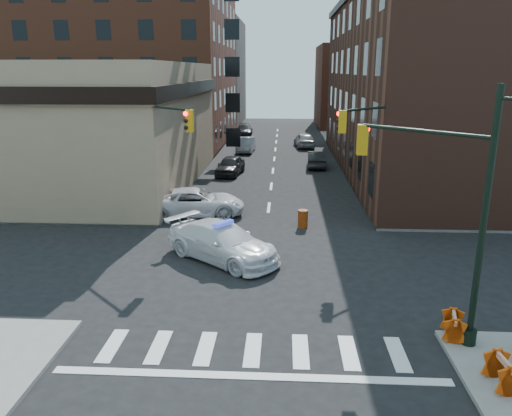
# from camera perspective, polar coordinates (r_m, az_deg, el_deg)

# --- Properties ---
(ground) EXTENTS (140.00, 140.00, 0.00)m
(ground) POSITION_cam_1_polar(r_m,az_deg,el_deg) (22.38, 0.70, -6.80)
(ground) COLOR black
(ground) RESTS_ON ground
(sidewalk_nw) EXTENTS (34.00, 54.50, 0.15)m
(sidewalk_nw) POSITION_cam_1_polar(r_m,az_deg,el_deg) (59.12, -20.83, 6.34)
(sidewalk_nw) COLOR gray
(sidewalk_nw) RESTS_ON ground
(sidewalk_ne) EXTENTS (34.00, 54.50, 0.15)m
(sidewalk_ne) POSITION_cam_1_polar(r_m,az_deg,el_deg) (58.45, 25.49, 5.75)
(sidewalk_ne) COLOR gray
(sidewalk_ne) RESTS_ON ground
(bank_building) EXTENTS (22.00, 22.00, 9.00)m
(bank_building) POSITION_cam_1_polar(r_m,az_deg,el_deg) (41.45, -22.69, 8.82)
(bank_building) COLOR #978163
(bank_building) RESTS_ON ground
(apartment_block) EXTENTS (25.00, 25.00, 24.00)m
(apartment_block) POSITION_cam_1_polar(r_m,az_deg,el_deg) (63.79, -15.31, 18.17)
(apartment_block) COLOR brown
(apartment_block) RESTS_ON ground
(commercial_row_ne) EXTENTS (14.00, 34.00, 14.00)m
(commercial_row_ne) POSITION_cam_1_polar(r_m,az_deg,el_deg) (44.88, 19.33, 12.78)
(commercial_row_ne) COLOR #512C20
(commercial_row_ne) RESTS_ON ground
(filler_nw) EXTENTS (20.00, 18.00, 16.00)m
(filler_nw) POSITION_cam_1_polar(r_m,az_deg,el_deg) (84.39, -8.69, 15.04)
(filler_nw) COLOR brown
(filler_nw) RESTS_ON ground
(filler_ne) EXTENTS (16.00, 16.00, 12.00)m
(filler_ne) POSITION_cam_1_polar(r_m,az_deg,el_deg) (79.81, 12.97, 13.37)
(filler_ne) COLOR brown
(filler_ne) RESTS_ON ground
(signal_pole_se) EXTENTS (5.40, 5.27, 8.00)m
(signal_pole_se) POSITION_cam_1_polar(r_m,az_deg,el_deg) (16.49, 21.33, 0.78)
(signal_pole_se) COLOR black
(signal_pole_se) RESTS_ON sidewalk_se
(signal_pole_nw) EXTENTS (3.58, 3.67, 8.00)m
(signal_pole_nw) POSITION_cam_1_polar(r_m,az_deg,el_deg) (27.19, -11.27, 6.42)
(signal_pole_nw) COLOR black
(signal_pole_nw) RESTS_ON sidewalk_nw
(signal_pole_ne) EXTENTS (3.67, 3.58, 8.00)m
(signal_pole_ne) POSITION_cam_1_polar(r_m,az_deg,el_deg) (26.83, 13.86, 6.15)
(signal_pole_ne) COLOR black
(signal_pole_ne) RESTS_ON sidewalk_ne
(tree_ne_near) EXTENTS (3.00, 3.00, 4.85)m
(tree_ne_near) POSITION_cam_1_polar(r_m,az_deg,el_deg) (47.42, 11.31, 9.18)
(tree_ne_near) COLOR black
(tree_ne_near) RESTS_ON sidewalk_ne
(tree_ne_far) EXTENTS (3.00, 3.00, 4.85)m
(tree_ne_far) POSITION_cam_1_polar(r_m,az_deg,el_deg) (55.31, 10.18, 10.10)
(tree_ne_far) COLOR black
(tree_ne_far) RESTS_ON sidewalk_ne
(police_car) EXTENTS (6.09, 5.50, 1.70)m
(police_car) POSITION_cam_1_polar(r_m,az_deg,el_deg) (23.03, -3.86, -3.91)
(police_car) COLOR white
(police_car) RESTS_ON ground
(pickup) EXTENTS (6.16, 3.44, 1.63)m
(pickup) POSITION_cam_1_polar(r_m,az_deg,el_deg) (30.21, -6.91, 0.67)
(pickup) COLOR silver
(pickup) RESTS_ON ground
(parked_car_wnear) EXTENTS (2.44, 4.75, 1.55)m
(parked_car_wnear) POSITION_cam_1_polar(r_m,az_deg,el_deg) (41.82, -2.96, 4.87)
(parked_car_wnear) COLOR black
(parked_car_wnear) RESTS_ON ground
(parked_car_wfar) EXTENTS (1.84, 4.76, 1.54)m
(parked_car_wfar) POSITION_cam_1_polar(r_m,az_deg,el_deg) (53.50, -1.16, 7.23)
(parked_car_wfar) COLOR gray
(parked_car_wfar) RESTS_ON ground
(parked_car_wdeep) EXTENTS (2.20, 5.24, 1.51)m
(parked_car_wdeep) POSITION_cam_1_polar(r_m,az_deg,el_deg) (67.05, -1.37, 8.91)
(parked_car_wdeep) COLOR black
(parked_car_wdeep) RESTS_ON ground
(parked_car_enear) EXTENTS (1.71, 4.46, 1.45)m
(parked_car_enear) POSITION_cam_1_polar(r_m,az_deg,el_deg) (45.32, 6.92, 5.55)
(parked_car_enear) COLOR black
(parked_car_enear) RESTS_ON ground
(parked_car_efar) EXTENTS (2.47, 5.03, 1.65)m
(parked_car_efar) POSITION_cam_1_polar(r_m,az_deg,el_deg) (57.18, 5.54, 7.76)
(parked_car_efar) COLOR #989BA0
(parked_car_efar) RESTS_ON ground
(pedestrian_a) EXTENTS (0.58, 0.39, 1.57)m
(pedestrian_a) POSITION_cam_1_polar(r_m,az_deg,el_deg) (29.52, -17.00, -0.02)
(pedestrian_a) COLOR black
(pedestrian_a) RESTS_ON sidewalk_nw
(pedestrian_b) EXTENTS (0.92, 0.79, 1.66)m
(pedestrian_b) POSITION_cam_1_polar(r_m,az_deg,el_deg) (32.00, -17.17, 1.24)
(pedestrian_b) COLOR black
(pedestrian_b) RESTS_ON sidewalk_nw
(pedestrian_c) EXTENTS (1.16, 1.16, 1.98)m
(pedestrian_c) POSITION_cam_1_polar(r_m,az_deg,el_deg) (33.05, -15.87, 2.06)
(pedestrian_c) COLOR #202631
(pedestrian_c) RESTS_ON sidewalk_nw
(barrel_road) EXTENTS (0.70, 0.70, 0.99)m
(barrel_road) POSITION_cam_1_polar(r_m,az_deg,el_deg) (27.89, 5.37, -1.23)
(barrel_road) COLOR #EF440B
(barrel_road) RESTS_ON ground
(barrel_bank) EXTENTS (0.66, 0.66, 0.89)m
(barrel_bank) POSITION_cam_1_polar(r_m,az_deg,el_deg) (30.54, -5.51, 0.16)
(barrel_bank) COLOR #F1340B
(barrel_bank) RESTS_ON ground
(barricade_se_a) EXTENTS (0.77, 1.17, 0.81)m
(barricade_se_a) POSITION_cam_1_polar(r_m,az_deg,el_deg) (17.67, 21.63, -12.41)
(barricade_se_a) COLOR red
(barricade_se_a) RESTS_ON sidewalk_se
(barricade_se_c) EXTENTS (0.63, 1.16, 0.85)m
(barricade_se_c) POSITION_cam_1_polar(r_m,az_deg,el_deg) (15.75, 26.38, -16.51)
(barricade_se_c) COLOR #E6520A
(barricade_se_c) RESTS_ON sidewalk_se
(barricade_nw_a) EXTENTS (1.32, 0.69, 0.98)m
(barricade_nw_a) POSITION_cam_1_polar(r_m,az_deg,el_deg) (31.04, -15.44, 0.28)
(barricade_nw_a) COLOR #DC4E0A
(barricade_nw_a) RESTS_ON sidewalk_nw
(barricade_nw_b) EXTENTS (1.36, 0.78, 0.97)m
(barricade_nw_b) POSITION_cam_1_polar(r_m,az_deg,el_deg) (30.06, -15.13, -0.19)
(barricade_nw_b) COLOR #F0320B
(barricade_nw_b) RESTS_ON sidewalk_nw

